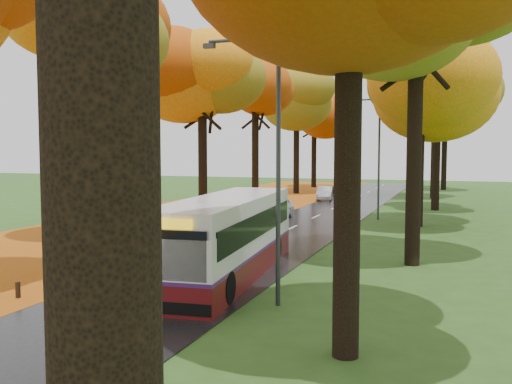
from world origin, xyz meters
The scene contains 13 objects.
road centered at (0.00, 25.00, 0.02)m, with size 6.50×90.00×0.04m, color black.
centre_line centered at (0.00, 25.00, 0.04)m, with size 0.12×90.00×0.01m, color silver.
leaf_verge centered at (-9.00, 25.00, 0.01)m, with size 12.00×90.00×0.02m, color #84410C.
leaf_drift centered at (-3.05, 25.00, 0.04)m, with size 0.90×90.00×0.01m, color #B85B12.
trees_left centered at (-7.18, 27.06, 9.53)m, with size 9.20×74.00×13.88m.
trees_right centered at (7.19, 26.91, 9.69)m, with size 9.30×74.20×13.96m.
streetlamp_near centered at (3.95, 8.00, 4.71)m, with size 2.45×0.18×8.00m.
streetlamp_mid centered at (3.95, 30.00, 4.71)m, with size 2.45×0.18×8.00m.
streetlamp_far centered at (3.95, 52.00, 4.71)m, with size 2.45×0.18×8.00m.
bus centered at (1.29, 11.04, 1.55)m, with size 3.56×11.13×2.88m.
car_white centered at (-2.35, 28.05, 0.78)m, with size 1.76×4.37×1.49m, color silver.
car_silver centered at (-2.30, 42.77, 0.67)m, with size 1.32×3.79×1.25m, color #A9ACB2.
car_dark centered at (-2.15, 49.22, 0.61)m, with size 1.60×3.94×1.14m, color black.
Camera 1 is at (9.23, -7.99, 4.68)m, focal length 40.00 mm.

